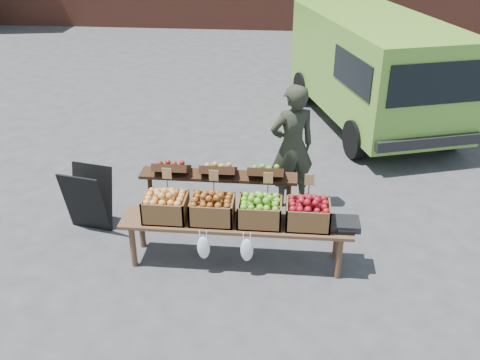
# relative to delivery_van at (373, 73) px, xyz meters

# --- Properties ---
(ground) EXTENTS (80.00, 80.00, 0.00)m
(ground) POSITION_rel_delivery_van_xyz_m (-1.61, -4.99, -1.01)
(ground) COLOR #3E3E40
(delivery_van) EXTENTS (3.33, 4.90, 2.01)m
(delivery_van) POSITION_rel_delivery_van_xyz_m (0.00, 0.00, 0.00)
(delivery_van) COLOR #649F32
(delivery_van) RESTS_ON ground
(vendor) EXTENTS (0.76, 0.65, 1.78)m
(vendor) POSITION_rel_delivery_van_xyz_m (-1.49, -3.26, -0.12)
(vendor) COLOR #262A1E
(vendor) RESTS_ON ground
(chalkboard_sign) EXTENTS (0.62, 0.42, 0.87)m
(chalkboard_sign) POSITION_rel_delivery_van_xyz_m (-4.10, -4.15, -0.57)
(chalkboard_sign) COLOR black
(chalkboard_sign) RESTS_ON ground
(back_table) EXTENTS (2.10, 0.44, 1.04)m
(back_table) POSITION_rel_delivery_van_xyz_m (-2.41, -4.00, -0.49)
(back_table) COLOR black
(back_table) RESTS_ON ground
(display_bench) EXTENTS (2.70, 0.56, 0.57)m
(display_bench) POSITION_rel_delivery_van_xyz_m (-2.11, -4.72, -0.72)
(display_bench) COLOR #533622
(display_bench) RESTS_ON ground
(crate_golden_apples) EXTENTS (0.50, 0.40, 0.28)m
(crate_golden_apples) POSITION_rel_delivery_van_xyz_m (-2.94, -4.72, -0.30)
(crate_golden_apples) COLOR gold
(crate_golden_apples) RESTS_ON display_bench
(crate_russet_pears) EXTENTS (0.50, 0.40, 0.28)m
(crate_russet_pears) POSITION_rel_delivery_van_xyz_m (-2.39, -4.72, -0.30)
(crate_russet_pears) COLOR brown
(crate_russet_pears) RESTS_ON display_bench
(crate_red_apples) EXTENTS (0.50, 0.40, 0.28)m
(crate_red_apples) POSITION_rel_delivery_van_xyz_m (-1.84, -4.72, -0.30)
(crate_red_apples) COLOR #4C8224
(crate_red_apples) RESTS_ON display_bench
(crate_green_apples) EXTENTS (0.50, 0.40, 0.28)m
(crate_green_apples) POSITION_rel_delivery_van_xyz_m (-1.29, -4.72, -0.30)
(crate_green_apples) COLOR maroon
(crate_green_apples) RESTS_ON display_bench
(weighing_scale) EXTENTS (0.34, 0.30, 0.08)m
(weighing_scale) POSITION_rel_delivery_van_xyz_m (-0.86, -4.72, -0.40)
(weighing_scale) COLOR black
(weighing_scale) RESTS_ON display_bench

